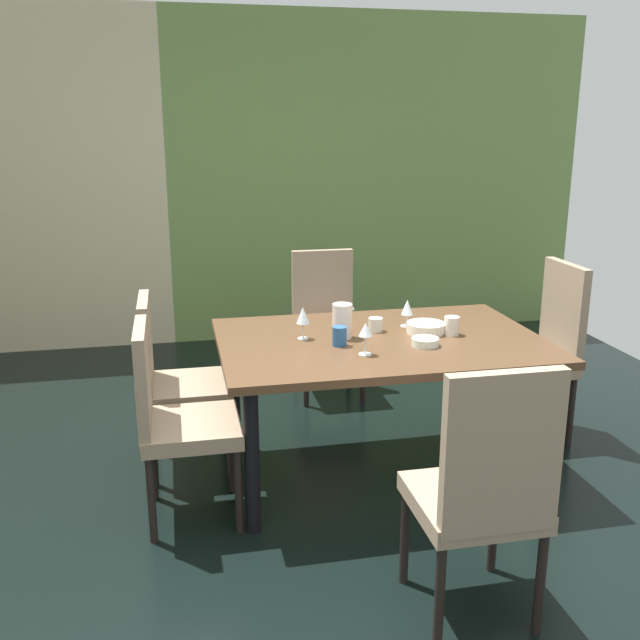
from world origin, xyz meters
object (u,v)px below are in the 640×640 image
(cup_south, at_px, (375,325))
(cup_near_window, at_px, (452,326))
(wine_glass_corner, at_px, (303,316))
(serving_bowl_west, at_px, (425,342))
(chair_left_far, at_px, (172,375))
(wine_glass_north, at_px, (365,331))
(chair_head_far, at_px, (326,316))
(serving_bowl_right, at_px, (426,328))
(dining_table, at_px, (380,353))
(chair_head_near, at_px, (484,487))
(chair_right_far, at_px, (543,345))
(cup_east, at_px, (339,336))
(pitcher_left, at_px, (342,321))
(chair_left_near, at_px, (173,413))
(wine_glass_front, at_px, (407,308))

(cup_south, xyz_separation_m, cup_near_window, (0.37, -0.14, 0.01))
(wine_glass_corner, relative_size, serving_bowl_west, 1.23)
(chair_left_far, height_order, wine_glass_north, chair_left_far)
(chair_head_far, xyz_separation_m, serving_bowl_right, (0.28, -1.17, 0.23))
(dining_table, xyz_separation_m, chair_head_near, (0.02, -1.22, -0.10))
(serving_bowl_west, distance_m, cup_near_window, 0.25)
(chair_right_far, xyz_separation_m, wine_glass_corner, (-1.44, -0.18, 0.30))
(chair_head_far, height_order, chair_head_near, chair_head_near)
(chair_right_far, bearing_deg, serving_bowl_west, 115.61)
(cup_near_window, xyz_separation_m, cup_east, (-0.61, -0.06, 0.00))
(cup_south, bearing_deg, dining_table, -94.49)
(serving_bowl_west, xyz_separation_m, pitcher_left, (-0.37, 0.22, 0.07))
(chair_head_far, bearing_deg, cup_east, 80.56)
(chair_head_far, height_order, chair_left_far, chair_head_far)
(cup_south, distance_m, cup_near_window, 0.39)
(chair_left_near, height_order, serving_bowl_west, chair_left_near)
(wine_glass_corner, xyz_separation_m, cup_south, (0.40, 0.06, -0.08))
(chair_right_far, height_order, cup_south, chair_right_far)
(serving_bowl_west, distance_m, serving_bowl_right, 0.23)
(wine_glass_front, height_order, cup_east, wine_glass_front)
(chair_left_far, bearing_deg, serving_bowl_right, 80.94)
(serving_bowl_west, height_order, cup_east, cup_east)
(chair_left_near, height_order, wine_glass_corner, chair_left_near)
(chair_head_near, distance_m, wine_glass_corner, 1.39)
(chair_left_near, relative_size, cup_east, 9.75)
(chair_left_far, bearing_deg, pitcher_left, 76.70)
(chair_left_far, bearing_deg, wine_glass_front, 86.58)
(wine_glass_front, bearing_deg, dining_table, -137.58)
(serving_bowl_right, relative_size, cup_east, 2.07)
(cup_south, height_order, pitcher_left, pitcher_left)
(chair_right_far, relative_size, cup_east, 10.68)
(wine_glass_north, bearing_deg, chair_right_far, 22.37)
(chair_head_far, relative_size, cup_east, 9.98)
(chair_left_near, height_order, wine_glass_north, chair_left_near)
(chair_right_far, bearing_deg, cup_near_window, 111.64)
(chair_left_far, bearing_deg, chair_right_far, 90.00)
(wine_glass_north, relative_size, wine_glass_corner, 0.94)
(chair_left_near, relative_size, cup_near_window, 9.78)
(serving_bowl_west, bearing_deg, serving_bowl_right, 69.34)
(pitcher_left, bearing_deg, cup_east, -109.67)
(cup_east, bearing_deg, wine_glass_corner, 136.31)
(wine_glass_corner, xyz_separation_m, serving_bowl_right, (0.64, -0.02, -0.09))
(chair_head_far, relative_size, chair_left_far, 1.02)
(chair_head_far, distance_m, wine_glass_corner, 1.24)
(chair_left_far, distance_m, wine_glass_front, 1.29)
(chair_right_far, height_order, wine_glass_corner, chair_right_far)
(serving_bowl_right, bearing_deg, dining_table, -169.35)
(cup_east, xyz_separation_m, pitcher_left, (0.05, 0.13, 0.04))
(serving_bowl_west, bearing_deg, wine_glass_corner, 157.31)
(wine_glass_north, distance_m, cup_south, 0.41)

